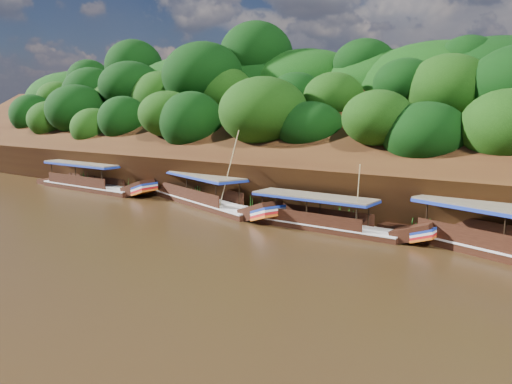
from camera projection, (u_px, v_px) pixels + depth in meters
ground at (245, 251)px, 27.83m from camera, size 160.00×160.00×0.00m
riverbank at (397, 175)px, 45.59m from camera, size 120.00×30.06×19.40m
boat_1 at (331, 223)px, 32.42m from camera, size 12.79×2.34×4.97m
boat_2 at (209, 200)px, 40.53m from camera, size 16.52×7.04×6.81m
boat_3 at (95, 184)px, 48.83m from camera, size 15.00×2.76×3.18m
reeds at (287, 204)px, 37.04m from camera, size 48.42×2.19×2.17m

